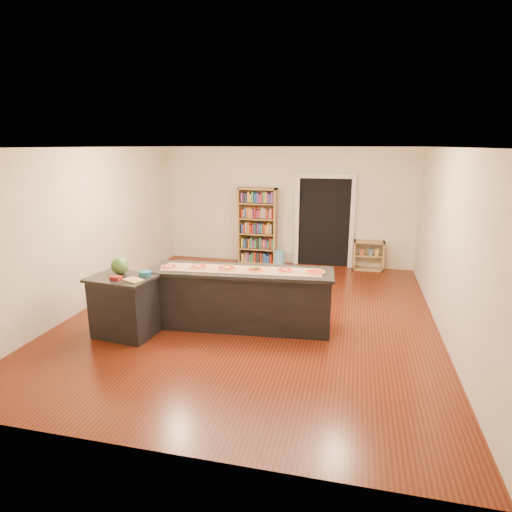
% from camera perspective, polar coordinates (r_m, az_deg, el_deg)
% --- Properties ---
extents(room, '(6.00, 7.00, 2.80)m').
position_cam_1_polar(room, '(7.01, -0.37, 2.77)').
color(room, '#EDE4C7').
rests_on(room, ground).
extents(doorway, '(1.40, 0.09, 2.21)m').
position_cam_1_polar(doorway, '(10.29, 9.10, 5.26)').
color(doorway, black).
rests_on(doorway, room).
extents(kitchen_island, '(2.88, 0.78, 0.95)m').
position_cam_1_polar(kitchen_island, '(6.82, -2.01, -5.63)').
color(kitchen_island, black).
rests_on(kitchen_island, ground).
extents(side_counter, '(0.95, 0.69, 0.94)m').
position_cam_1_polar(side_counter, '(6.82, -17.16, -6.37)').
color(side_counter, black).
rests_on(side_counter, ground).
extents(bookshelf, '(0.93, 0.33, 1.85)m').
position_cam_1_polar(bookshelf, '(10.39, 0.19, 3.99)').
color(bookshelf, tan).
rests_on(bookshelf, ground).
extents(low_shelf, '(0.69, 0.30, 0.69)m').
position_cam_1_polar(low_shelf, '(10.28, 14.76, 0.07)').
color(low_shelf, tan).
rests_on(low_shelf, ground).
extents(waste_bin, '(0.26, 0.26, 0.38)m').
position_cam_1_polar(waste_bin, '(10.32, 3.16, -0.31)').
color(waste_bin, '#65B3E3').
rests_on(waste_bin, ground).
extents(kraft_paper, '(2.53, 0.65, 0.00)m').
position_cam_1_polar(kraft_paper, '(6.67, -2.05, -1.82)').
color(kraft_paper, '#8D6749').
rests_on(kraft_paper, kitchen_island).
extents(watermelon, '(0.26, 0.26, 0.26)m').
position_cam_1_polar(watermelon, '(6.77, -17.69, -1.24)').
color(watermelon, '#144214').
rests_on(watermelon, side_counter).
extents(cutting_board, '(0.34, 0.29, 0.02)m').
position_cam_1_polar(cutting_board, '(6.43, -16.05, -3.10)').
color(cutting_board, tan).
rests_on(cutting_board, side_counter).
extents(package_red, '(0.16, 0.12, 0.05)m').
position_cam_1_polar(package_red, '(6.54, -18.15, -2.80)').
color(package_red, maroon).
rests_on(package_red, side_counter).
extents(package_teal, '(0.18, 0.18, 0.07)m').
position_cam_1_polar(package_teal, '(6.61, -14.57, -2.27)').
color(package_teal, '#195966').
rests_on(package_teal, side_counter).
extents(pizza_a, '(0.28, 0.28, 0.02)m').
position_cam_1_polar(pizza_a, '(6.94, -11.48, -1.38)').
color(pizza_a, tan).
rests_on(pizza_a, kitchen_island).
extents(pizza_b, '(0.33, 0.33, 0.02)m').
position_cam_1_polar(pizza_b, '(6.86, -7.67, -1.40)').
color(pizza_b, tan).
rests_on(pizza_b, kitchen_island).
extents(pizza_c, '(0.33, 0.33, 0.02)m').
position_cam_1_polar(pizza_c, '(6.72, -3.96, -1.62)').
color(pizza_c, tan).
rests_on(pizza_c, kitchen_island).
extents(pizza_d, '(0.29, 0.29, 0.02)m').
position_cam_1_polar(pizza_d, '(6.63, -0.10, -1.83)').
color(pizza_d, tan).
rests_on(pizza_d, kitchen_island).
extents(pizza_e, '(0.27, 0.27, 0.02)m').
position_cam_1_polar(pizza_e, '(6.62, 3.89, -1.89)').
color(pizza_e, tan).
rests_on(pizza_e, kitchen_island).
extents(pizza_f, '(0.31, 0.31, 0.02)m').
position_cam_1_polar(pizza_f, '(6.58, 7.87, -2.09)').
color(pizza_f, tan).
rests_on(pizza_f, kitchen_island).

